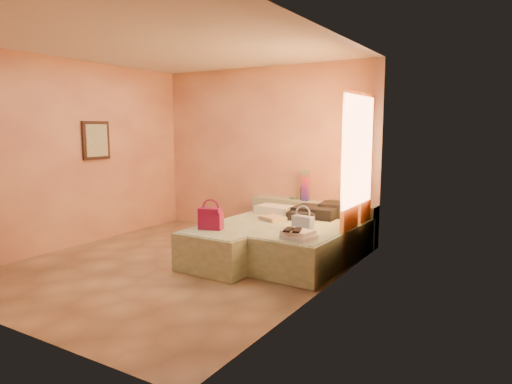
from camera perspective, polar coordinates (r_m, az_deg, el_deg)
ground at (r=6.17m, az=-9.72°, el=-9.01°), size 4.50×4.50×0.00m
room_walls at (r=6.22m, az=-5.22°, el=7.93°), size 4.02×4.51×2.81m
headboard_ledge at (r=7.31m, az=7.03°, el=-3.64°), size 2.05×0.30×0.65m
bed_left at (r=6.35m, az=-1.09°, el=-6.06°), size 0.96×2.03×0.50m
bed_right at (r=6.18m, az=7.46°, el=-6.51°), size 0.96×2.03×0.50m
water_bottle at (r=7.30m, az=5.79°, el=-0.17°), size 0.08×0.08×0.22m
rainbow_box at (r=7.23m, az=6.23°, el=0.81°), size 0.12×0.12×0.49m
small_dish at (r=7.44m, az=4.73°, el=-0.75°), size 0.15×0.15×0.03m
green_book at (r=7.16m, az=9.78°, el=-1.17°), size 0.21×0.18×0.03m
flower_vase at (r=6.90m, az=12.25°, el=-0.61°), size 0.25×0.25×0.26m
magenta_handbag at (r=5.90m, az=-5.67°, el=-3.31°), size 0.33×0.24×0.28m
khaki_garment at (r=6.45m, az=2.10°, el=-3.31°), size 0.40×0.37×0.06m
clothes_pile at (r=6.68m, az=7.97°, el=-2.35°), size 0.77×0.77×0.20m
blue_handbag at (r=5.89m, az=5.87°, el=-3.84°), size 0.29×0.15×0.18m
towel_stack at (r=5.39m, az=5.38°, el=-5.36°), size 0.40×0.36×0.10m
sandal_pair at (r=5.36m, az=4.58°, el=-4.76°), size 0.21×0.25×0.02m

